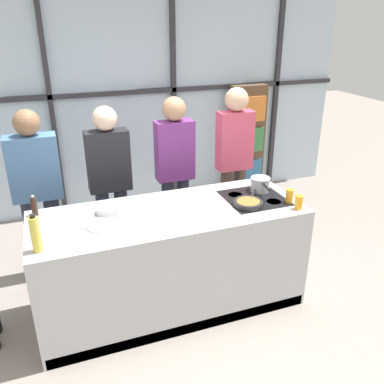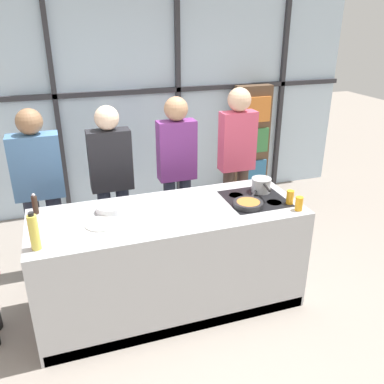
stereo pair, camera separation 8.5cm
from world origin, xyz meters
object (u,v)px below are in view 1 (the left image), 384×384
mixing_bowl (110,209)px  juice_glass_far (289,196)px  oil_bottle (36,234)px  spectator_far_left (37,187)px  spectator_center_right (175,166)px  spectator_center_left (110,178)px  pepper_grinder (34,206)px  spectator_far_right (234,155)px  juice_glass_near (299,202)px  frying_pan (248,203)px  saucepan (260,184)px  white_plate (103,225)px

mixing_bowl → juice_glass_far: size_ratio=1.92×
oil_bottle → juice_glass_far: bearing=2.5°
spectator_far_left → spectator_center_right: size_ratio=0.99×
oil_bottle → spectator_far_left: bearing=89.4°
spectator_center_left → pepper_grinder: bearing=39.5°
spectator_far_right → mixing_bowl: 1.65m
pepper_grinder → juice_glass_near: size_ratio=1.52×
frying_pan → mixing_bowl: mixing_bowl is taller
frying_pan → juice_glass_near: juice_glass_near is taller
spectator_center_right → spectator_far_left: bearing=0.0°
spectator_center_left → juice_glass_near: size_ratio=14.05×
spectator_far_left → oil_bottle: size_ratio=5.97×
saucepan → pepper_grinder: bearing=174.5°
spectator_far_left → juice_glass_near: spectator_far_left is taller
frying_pan → juice_glass_near: size_ratio=3.26×
spectator_far_left → oil_bottle: 1.17m
white_plate → oil_bottle: bearing=-155.2°
spectator_far_right → mixing_bowl: size_ratio=7.73×
saucepan → juice_glass_near: size_ratio=2.80×
spectator_far_left → pepper_grinder: spectator_far_left is taller
saucepan → oil_bottle: oil_bottle is taller
white_plate → saucepan: bearing=6.9°
spectator_far_left → oil_bottle: (-0.01, -1.16, 0.12)m
pepper_grinder → juice_glass_far: size_ratio=1.52×
spectator_far_right → juice_glass_far: (0.01, -1.07, -0.04)m
saucepan → juice_glass_far: size_ratio=2.80×
frying_pan → oil_bottle: 1.71m
spectator_center_left → juice_glass_near: (1.37, -1.21, 0.04)m
saucepan → pepper_grinder: pepper_grinder is taller
spectator_far_left → oil_bottle: bearing=89.4°
frying_pan → juice_glass_far: (0.36, -0.06, 0.04)m
spectator_center_left → juice_glass_far: bearing=141.9°
mixing_bowl → spectator_far_left: bearing=126.8°
spectator_far_right → mixing_bowl: bearing=26.7°
saucepan → mixing_bowl: saucepan is taller
spectator_center_right → pepper_grinder: size_ratio=9.47×
spectator_far_right → frying_pan: (-0.35, -1.01, -0.08)m
frying_pan → mixing_bowl: bearing=166.8°
spectator_far_left → pepper_grinder: (-0.02, -0.58, 0.06)m
spectator_far_left → white_plate: spectator_far_left is taller
saucepan → mixing_bowl: size_ratio=1.45×
spectator_center_left → pepper_grinder: 0.91m
spectator_far_right → oil_bottle: size_ratio=6.23×
white_plate → juice_glass_near: juice_glass_near is taller
spectator_far_left → spectator_far_right: (2.03, 0.00, 0.08)m
saucepan → frying_pan: bearing=-135.3°
saucepan → oil_bottle: (-1.94, -0.40, 0.06)m
frying_pan → saucepan: 0.35m
spectator_center_right → mixing_bowl: bearing=42.8°
oil_bottle → saucepan: bearing=11.5°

